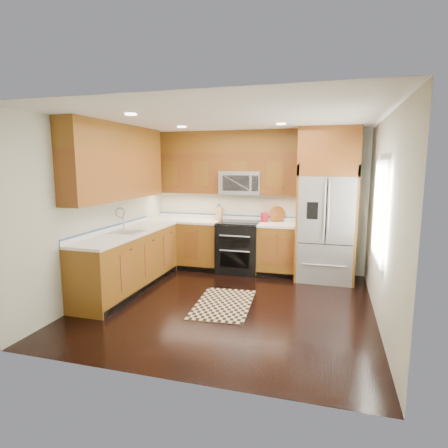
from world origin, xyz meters
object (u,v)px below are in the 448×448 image
(range, at_px, (239,247))
(rug, at_px, (223,304))
(utensil_crock, at_px, (264,215))
(refrigerator, at_px, (327,205))
(knife_block, at_px, (219,213))

(range, distance_m, rug, 1.76)
(range, distance_m, utensil_crock, 0.76)
(rug, bearing_deg, refrigerator, 46.17)
(refrigerator, relative_size, utensil_crock, 7.10)
(utensil_crock, bearing_deg, refrigerator, -10.48)
(range, distance_m, knife_block, 0.76)
(refrigerator, distance_m, knife_block, 2.02)
(range, bearing_deg, utensil_crock, 20.82)
(knife_block, distance_m, utensil_crock, 0.88)
(knife_block, relative_size, utensil_crock, 0.83)
(knife_block, bearing_deg, rug, -71.48)
(refrigerator, relative_size, knife_block, 8.57)
(refrigerator, distance_m, utensil_crock, 1.15)
(range, xyz_separation_m, utensil_crock, (0.44, 0.17, 0.60))
(rug, relative_size, knife_block, 4.26)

